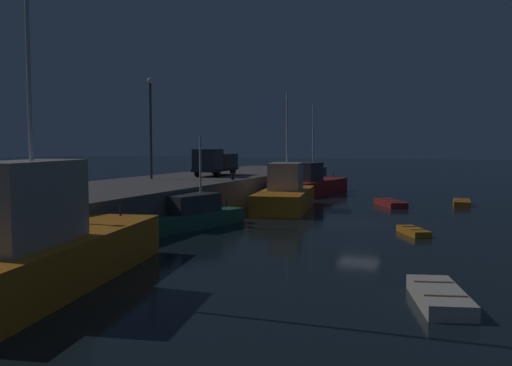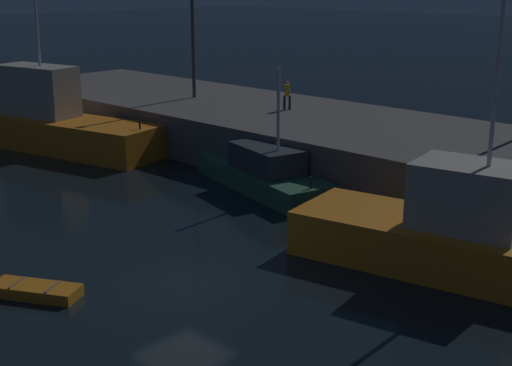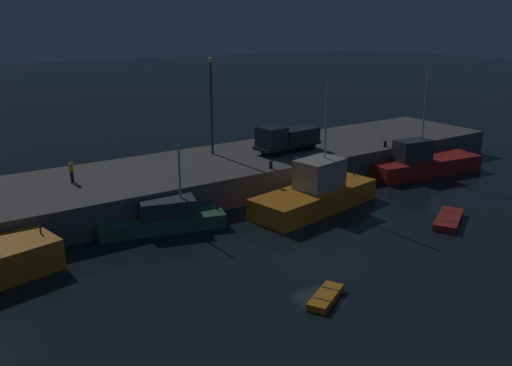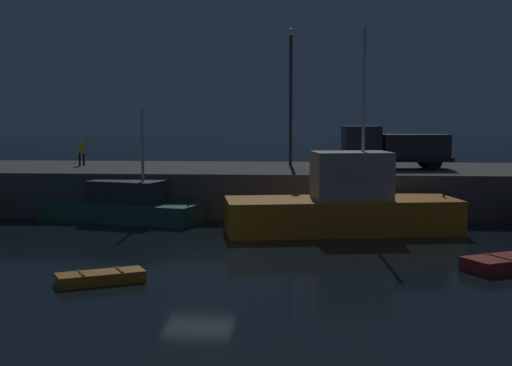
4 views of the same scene
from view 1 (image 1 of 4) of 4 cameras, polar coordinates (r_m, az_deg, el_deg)
The scene contains 15 objects.
ground_plane at distance 34.86m, azimuth 10.97°, elevation -4.39°, with size 320.00×320.00×0.00m, color black.
pier_quay at distance 40.50m, azimuth -10.71°, elevation -1.53°, with size 61.42×10.19×2.34m.
fishing_trawler_red at distance 55.46m, azimuth 6.24°, elevation -0.11°, with size 11.27×4.45×9.14m.
fishing_boat_blue at distance 20.55m, azimuth -21.39°, elevation -6.32°, with size 12.83×5.94×13.81m.
fishing_boat_white at distance 41.90m, azimuth 3.14°, elevation -1.23°, with size 10.95×5.39×9.25m.
fishing_boat_orange at distance 33.03m, azimuth -7.37°, elevation -3.46°, with size 8.61×4.58×5.65m.
dinghy_orange_near at distance 18.49m, azimuth 19.05°, elevation -11.44°, with size 4.04×2.42×0.53m.
rowboat_white_mid at distance 45.93m, azimuth 14.20°, elevation -2.10°, with size 4.36×3.28×0.50m.
dinghy_red_small at distance 47.93m, azimuth 21.19°, elevation -1.99°, with size 3.53×1.49×0.51m.
rowboat_blue_far at distance 31.79m, azimuth 16.52°, elevation -4.99°, with size 2.88×2.17×0.40m.
lamp_post_east at distance 43.97m, azimuth -11.23°, elevation 6.62°, with size 0.44×0.44×8.13m.
utility_truck at distance 47.45m, azimuth -4.39°, elevation 2.27°, with size 6.33×2.66×2.39m.
dockworker at distance 33.18m, azimuth -20.43°, elevation 0.61°, with size 0.40×0.40×1.57m.
bollard_west at distance 53.94m, azimuth 3.05°, elevation 1.47°, with size 0.28×0.28×0.54m, color black.
bollard_central at distance 42.07m, azimuth -2.51°, elevation 0.75°, with size 0.28×0.28×0.59m, color black.
Camera 1 is at (-33.83, -6.64, 5.15)m, focal length 37.32 mm.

